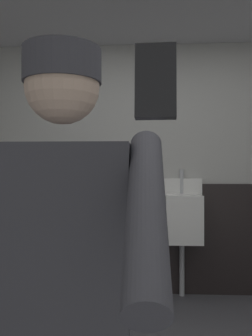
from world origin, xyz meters
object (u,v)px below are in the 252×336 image
Objects in this scene: urinal_solo at (183,218)px; soap_dispenser at (18,166)px; cell_phone at (156,82)px; person at (61,275)px.

urinal_solo is 6.89× the size of soap_dispenser.
urinal_solo is 1.73m from soap_dispenser.
soap_dispenser is at bearing 175.86° from urinal_solo.
urinal_solo is at bearing 86.39° from cell_phone.
person is at bearing -104.29° from urinal_solo.
person is 14.54× the size of cell_phone.
soap_dispenser is (-1.05, 2.49, 0.34)m from person.
cell_phone is at bearing -66.35° from soap_dispenser.
urinal_solo is 11.27× the size of cell_phone.
person is at bearing -67.15° from soap_dispenser.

